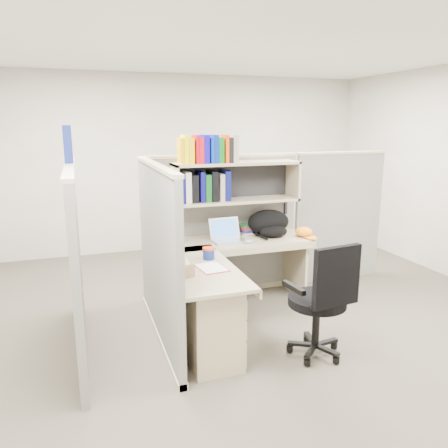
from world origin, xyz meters
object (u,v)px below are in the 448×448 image
object	(u,v)px
backpack	(271,223)
task_chair	(320,318)
laptop	(228,230)
snack_canister	(209,253)
desk	(220,299)

from	to	relation	value
backpack	task_chair	size ratio (longest dim) A/B	0.47
laptop	backpack	distance (m)	0.54
laptop	snack_canister	world-z (taller)	laptop
desk	task_chair	world-z (taller)	task_chair
laptop	backpack	world-z (taller)	backpack
backpack	snack_canister	xyz separation A→B (m)	(-0.91, -0.62, -0.09)
desk	backpack	size ratio (longest dim) A/B	3.60
desk	snack_canister	bearing A→B (deg)	95.58
laptop	desk	bearing A→B (deg)	-117.15
backpack	laptop	bearing A→B (deg)	-158.76
desk	laptop	xyz separation A→B (m)	(0.35, 0.81, 0.41)
laptop	snack_canister	xyz separation A→B (m)	(-0.38, -0.54, -0.07)
snack_canister	task_chair	bearing A→B (deg)	-45.64
task_chair	laptop	bearing A→B (deg)	105.76
snack_canister	backpack	bearing A→B (deg)	34.13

